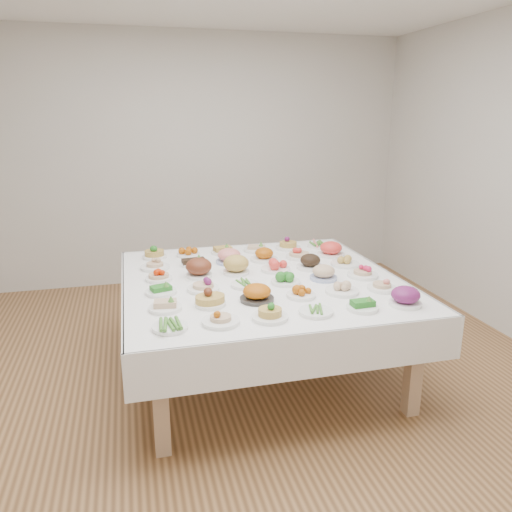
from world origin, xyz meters
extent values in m
plane|color=#9A6C40|center=(0.00, 0.00, 0.00)|extent=(5.00, 5.00, 0.00)
cube|color=beige|center=(0.00, 2.50, 1.40)|extent=(5.00, 0.02, 2.80)
cube|color=beige|center=(0.00, -2.50, 1.40)|extent=(5.00, 0.02, 2.80)
cube|color=white|center=(0.20, 0.10, 0.72)|extent=(1.98, 1.98, 0.06)
cube|color=white|center=(0.20, 1.10, 0.61)|extent=(2.00, 0.02, 0.28)
cube|color=white|center=(0.20, -0.89, 0.61)|extent=(2.00, 0.01, 0.28)
cube|color=white|center=(1.19, 0.10, 0.61)|extent=(0.02, 2.00, 0.28)
cube|color=white|center=(-0.80, 0.10, 0.61)|extent=(0.01, 2.00, 0.28)
cube|color=tan|center=(-0.62, -0.71, 0.34)|extent=(0.09, 0.09, 0.69)
cube|color=tan|center=(1.01, -0.71, 0.34)|extent=(0.09, 0.09, 0.69)
cube|color=tan|center=(-0.62, 0.92, 0.34)|extent=(0.09, 0.09, 0.69)
cube|color=tan|center=(1.01, 0.92, 0.34)|extent=(0.09, 0.09, 0.69)
cylinder|color=white|center=(-0.54, -0.64, 0.76)|extent=(0.20, 0.20, 0.02)
cylinder|color=white|center=(-0.24, -0.63, 0.76)|extent=(0.22, 0.22, 0.02)
cylinder|color=white|center=(0.05, -0.64, 0.76)|extent=(0.21, 0.21, 0.02)
cylinder|color=white|center=(0.34, -0.63, 0.76)|extent=(0.21, 0.21, 0.02)
cylinder|color=white|center=(0.65, -0.64, 0.76)|extent=(0.20, 0.20, 0.02)
cylinder|color=white|center=(0.94, -0.64, 0.76)|extent=(0.20, 0.20, 0.02)
cylinder|color=white|center=(-0.54, -0.34, 0.76)|extent=(0.20, 0.20, 0.02)
cylinder|color=white|center=(-0.26, -0.34, 0.76)|extent=(0.20, 0.20, 0.02)
cylinder|color=#2E2B29|center=(0.05, -0.33, 0.76)|extent=(0.22, 0.22, 0.02)
cylinder|color=white|center=(0.35, -0.34, 0.76)|extent=(0.19, 0.19, 0.02)
cylinder|color=white|center=(0.64, -0.33, 0.76)|extent=(0.22, 0.22, 0.02)
cylinder|color=white|center=(0.94, -0.34, 0.76)|extent=(0.20, 0.20, 0.02)
cylinder|color=white|center=(-0.54, -0.04, 0.76)|extent=(0.21, 0.21, 0.02)
cylinder|color=white|center=(-0.26, -0.05, 0.76)|extent=(0.22, 0.22, 0.02)
cylinder|color=white|center=(0.04, -0.04, 0.76)|extent=(0.19, 0.19, 0.02)
cylinder|color=white|center=(0.33, -0.05, 0.76)|extent=(0.21, 0.21, 0.02)
cylinder|color=#4C66B2|center=(0.63, -0.03, 0.76)|extent=(0.20, 0.20, 0.02)
cylinder|color=white|center=(0.94, -0.05, 0.76)|extent=(0.22, 0.22, 0.02)
cylinder|color=white|center=(-0.54, 0.25, 0.76)|extent=(0.19, 0.19, 0.02)
cylinder|color=white|center=(-0.24, 0.26, 0.76)|extent=(0.19, 0.19, 0.02)
cylinder|color=white|center=(0.04, 0.26, 0.76)|extent=(0.20, 0.20, 0.02)
cylinder|color=white|center=(0.35, 0.26, 0.76)|extent=(0.22, 0.22, 0.02)
cylinder|color=white|center=(0.63, 0.25, 0.76)|extent=(0.21, 0.21, 0.02)
cylinder|color=white|center=(0.93, 0.25, 0.76)|extent=(0.22, 0.22, 0.02)
cylinder|color=white|center=(-0.55, 0.54, 0.76)|extent=(0.22, 0.22, 0.02)
cylinder|color=white|center=(-0.24, 0.55, 0.76)|extent=(0.19, 0.19, 0.02)
cylinder|color=#4C66B2|center=(0.04, 0.55, 0.76)|extent=(0.21, 0.21, 0.02)
cylinder|color=white|center=(0.34, 0.54, 0.76)|extent=(0.22, 0.22, 0.02)
cylinder|color=white|center=(0.64, 0.54, 0.76)|extent=(0.22, 0.22, 0.02)
cylinder|color=white|center=(0.93, 0.54, 0.76)|extent=(0.22, 0.22, 0.02)
cylinder|color=white|center=(-0.53, 0.84, 0.76)|extent=(0.20, 0.20, 0.02)
cylinder|color=white|center=(-0.25, 0.84, 0.76)|extent=(0.19, 0.19, 0.02)
cylinder|color=white|center=(0.05, 0.84, 0.76)|extent=(0.20, 0.20, 0.02)
cylinder|color=white|center=(0.35, 0.85, 0.76)|extent=(0.22, 0.22, 0.02)
cylinder|color=white|center=(0.64, 0.84, 0.76)|extent=(0.22, 0.22, 0.02)
cylinder|color=white|center=(0.93, 0.84, 0.76)|extent=(0.19, 0.19, 0.02)
camera|label=1|loc=(-0.71, -3.27, 1.92)|focal=35.00mm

